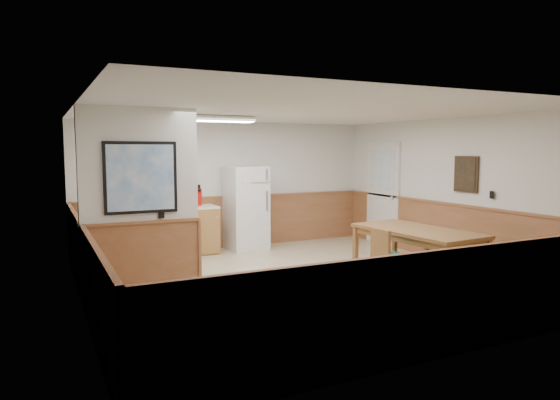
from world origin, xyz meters
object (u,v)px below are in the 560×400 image
dining_chair (385,253)px  soap_bottle (114,205)px  fire_extinguisher (199,196)px  refrigerator (246,208)px  dining_bench (463,250)px  dining_table (417,235)px

dining_chair → soap_bottle: size_ratio=4.32×
fire_extinguisher → soap_bottle: (-1.55, -0.09, -0.08)m
soap_bottle → refrigerator: bearing=-0.2°
refrigerator → dining_bench: 4.07m
dining_bench → dining_chair: bearing=-174.6°
soap_bottle → dining_table: bearing=-38.7°
dining_bench → refrigerator: bearing=125.0°
fire_extinguisher → soap_bottle: bearing=166.0°
dining_table → soap_bottle: size_ratio=10.45×
refrigerator → dining_bench: size_ratio=1.09×
soap_bottle → dining_bench: bearing=-32.4°
dining_table → dining_chair: 0.85m
dining_bench → fire_extinguisher: size_ratio=3.73×
refrigerator → fire_extinguisher: size_ratio=4.08×
dining_bench → soap_bottle: bearing=144.0°
dining_chair → fire_extinguisher: size_ratio=2.13×
dining_table → fire_extinguisher: size_ratio=5.14×
fire_extinguisher → soap_bottle: size_ratio=2.03×
dining_table → fire_extinguisher: fire_extinguisher is taller
refrigerator → dining_bench: refrigerator is taller
refrigerator → soap_bottle: size_ratio=8.29×
dining_table → fire_extinguisher: 4.10m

